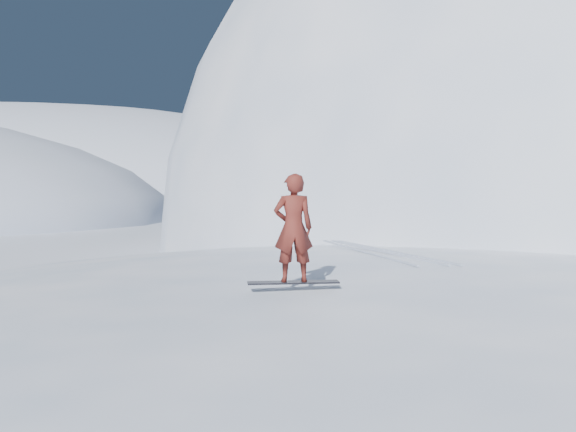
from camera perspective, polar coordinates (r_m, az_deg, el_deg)
name	(u,v)px	position (r m, az deg, el deg)	size (l,w,h in m)	color
ground	(448,410)	(12.49, 14.01, -16.37)	(400.00, 400.00, 0.00)	white
near_ridge	(446,362)	(15.51, 13.85, -12.51)	(36.00, 28.00, 4.80)	white
peak_shoulder	(506,264)	(34.34, 18.82, -4.06)	(28.00, 24.00, 18.00)	white
far_ridge_c	(32,205)	(126.44, -21.77, 0.92)	(140.00, 90.00, 36.00)	white
wind_bumps	(389,376)	(14.27, 8.95, -13.84)	(16.00, 14.40, 1.00)	white
snowboard	(293,282)	(11.03, 0.47, -5.92)	(1.57, 0.29, 0.03)	black
snowboarder	(293,228)	(10.93, 0.48, -1.06)	(0.67, 0.44, 1.85)	maroon
board_tracks	(377,250)	(16.25, 7.95, -3.05)	(2.09, 5.91, 0.04)	silver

